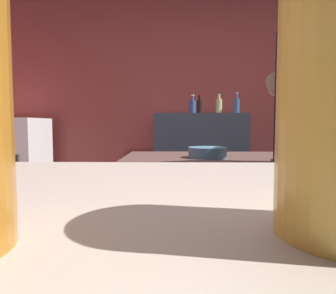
% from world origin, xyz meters
% --- Properties ---
extents(wall_back, '(5.20, 0.10, 2.70)m').
position_xyz_m(wall_back, '(0.00, 2.20, 1.35)').
color(wall_back, maroon).
rests_on(wall_back, ground).
extents(prep_counter, '(2.10, 0.60, 0.94)m').
position_xyz_m(prep_counter, '(0.35, 0.61, 0.47)').
color(prep_counter, '#513733').
rests_on(prep_counter, ground).
extents(back_shelf, '(0.91, 0.36, 1.23)m').
position_xyz_m(back_shelf, '(-0.15, 1.92, 0.62)').
color(back_shelf, '#313742').
rests_on(back_shelf, ground).
extents(mini_fridge, '(0.67, 0.58, 1.18)m').
position_xyz_m(mini_fridge, '(-2.02, 1.75, 0.59)').
color(mini_fridge, white).
rests_on(mini_fridge, ground).
extents(bartender, '(0.50, 0.55, 1.75)m').
position_xyz_m(bartender, '(0.20, 0.16, 1.02)').
color(bartender, '#33293E').
rests_on(bartender, ground).
extents(mixing_bowl, '(0.21, 0.21, 0.06)m').
position_xyz_m(mixing_bowl, '(-0.23, 0.52, 0.97)').
color(mixing_bowl, teal).
rests_on(mixing_bowl, prep_counter).
extents(chefs_knife, '(0.24, 0.11, 0.01)m').
position_xyz_m(chefs_knife, '(0.49, 0.56, 0.94)').
color(chefs_knife, silver).
rests_on(chefs_knife, prep_counter).
extents(bottle_vinegar, '(0.05, 0.05, 0.20)m').
position_xyz_m(bottle_vinegar, '(0.19, 1.84, 1.31)').
color(bottle_vinegar, '#366196').
rests_on(bottle_vinegar, back_shelf).
extents(bottle_hot_sauce, '(0.05, 0.05, 0.18)m').
position_xyz_m(bottle_hot_sauce, '(-0.16, 1.89, 1.31)').
color(bottle_hot_sauce, black).
rests_on(bottle_hot_sauce, back_shelf).
extents(bottle_olive_oil, '(0.06, 0.06, 0.20)m').
position_xyz_m(bottle_olive_oil, '(0.03, 1.89, 1.31)').
color(bottle_olive_oil, '#C9CC7F').
rests_on(bottle_olive_oil, back_shelf).
extents(bottle_soy, '(0.06, 0.06, 0.18)m').
position_xyz_m(bottle_soy, '(-0.23, 1.85, 1.30)').
color(bottle_soy, '#335395').
rests_on(bottle_soy, back_shelf).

